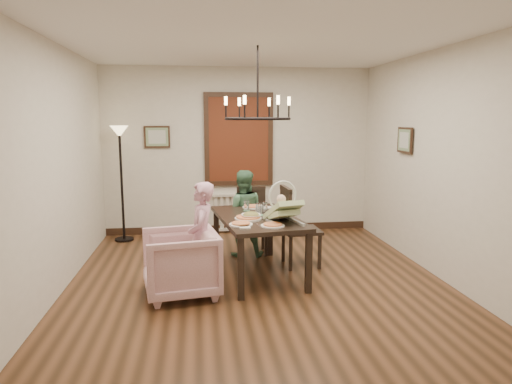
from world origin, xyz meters
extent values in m
cube|color=brown|center=(0.00, 0.00, 0.00)|extent=(4.50, 5.00, 0.01)
cube|color=white|center=(0.00, 0.00, 2.80)|extent=(4.50, 5.00, 0.01)
cube|color=beige|center=(0.00, 2.50, 1.40)|extent=(4.50, 0.01, 2.80)
cube|color=beige|center=(-2.25, 0.00, 1.40)|extent=(0.01, 5.00, 2.80)
cube|color=beige|center=(2.25, 0.00, 1.40)|extent=(0.01, 5.00, 2.80)
cube|color=black|center=(0.03, 0.26, 0.73)|extent=(1.11, 1.71, 0.05)
cube|color=black|center=(-0.25, -0.53, 0.35)|extent=(0.07, 0.07, 0.70)
cube|color=black|center=(-0.46, 0.94, 0.35)|extent=(0.07, 0.07, 0.70)
cube|color=black|center=(0.52, -0.42, 0.35)|extent=(0.07, 0.07, 0.70)
cube|color=black|center=(0.32, 1.05, 0.35)|extent=(0.07, 0.07, 0.70)
imported|color=beige|center=(-0.90, -0.30, 0.37)|extent=(0.93, 0.91, 0.73)
imported|color=#C98DA3|center=(-0.67, -0.24, 0.52)|extent=(0.29, 0.41, 1.05)
imported|color=#406C4D|center=(-0.07, 1.08, 0.51)|extent=(0.53, 0.43, 1.03)
imported|color=white|center=(-0.06, 0.13, 0.79)|extent=(0.28, 0.28, 0.07)
cylinder|color=tan|center=(-0.10, 0.10, 0.77)|extent=(0.33, 0.33, 0.04)
cylinder|color=silver|center=(0.07, 0.40, 0.82)|extent=(0.07, 0.07, 0.14)
cube|color=maroon|center=(0.00, 2.46, 1.60)|extent=(1.00, 0.03, 1.40)
cube|color=black|center=(-1.35, 2.47, 1.65)|extent=(0.42, 0.03, 0.36)
cube|color=black|center=(2.21, 0.90, 1.65)|extent=(0.03, 0.42, 0.36)
torus|color=black|center=(0.03, 0.26, 1.95)|extent=(0.80, 0.80, 0.04)
camera|label=1|loc=(-0.68, -5.23, 1.96)|focal=32.00mm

